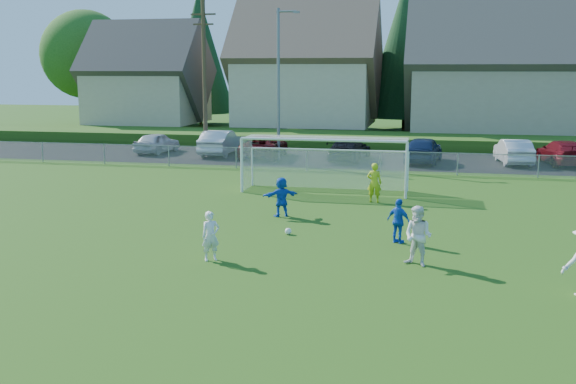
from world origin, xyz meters
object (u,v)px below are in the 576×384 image
(car_a, at_px, (157,143))
(player_white_b, at_px, (418,236))
(car_b, at_px, (220,143))
(car_f, at_px, (513,151))
(player_blue_a, at_px, (399,221))
(car_g, at_px, (563,153))
(goalkeeper, at_px, (374,183))
(player_blue_b, at_px, (281,197))
(soccer_goal, at_px, (326,156))
(car_c, at_px, (264,147))
(soccer_ball, at_px, (288,231))
(car_e, at_px, (423,150))
(car_d, at_px, (349,149))
(player_white_a, at_px, (211,236))

(car_a, bearing_deg, player_white_b, 135.06)
(car_b, relative_size, car_f, 1.10)
(player_blue_a, relative_size, car_g, 0.29)
(goalkeeper, bearing_deg, player_blue_b, 49.99)
(goalkeeper, height_order, soccer_goal, soccer_goal)
(player_blue_a, bearing_deg, car_c, -33.95)
(soccer_ball, distance_m, car_e, 19.26)
(soccer_ball, xyz_separation_m, player_blue_b, (-0.85, 2.72, 0.64))
(soccer_ball, relative_size, car_e, 0.05)
(player_blue_a, distance_m, car_d, 19.66)
(goalkeeper, distance_m, car_c, 15.18)
(player_blue_a, height_order, car_c, player_blue_a)
(player_blue_a, bearing_deg, soccer_ball, 24.99)
(goalkeeper, height_order, car_c, goalkeeper)
(car_b, xyz_separation_m, car_g, (20.79, -0.18, -0.09))
(car_d, bearing_deg, car_a, 1.91)
(car_c, height_order, car_e, car_e)
(player_white_a, relative_size, car_f, 0.33)
(soccer_ball, distance_m, soccer_goal, 8.47)
(soccer_goal, bearing_deg, player_white_b, -68.34)
(player_white_b, height_order, car_e, player_white_b)
(player_white_a, height_order, goalkeeper, goalkeeper)
(player_white_b, relative_size, car_f, 0.39)
(car_a, distance_m, soccer_goal, 17.53)
(car_g, bearing_deg, goalkeeper, 46.49)
(car_b, distance_m, car_c, 3.21)
(car_b, distance_m, car_d, 8.53)
(player_white_a, distance_m, car_d, 22.44)
(car_a, bearing_deg, player_blue_b, 133.03)
(goalkeeper, xyz_separation_m, car_f, (6.94, 13.31, -0.11))
(player_blue_a, distance_m, car_f, 20.61)
(car_b, relative_size, car_e, 1.05)
(car_f, height_order, soccer_goal, soccer_goal)
(player_blue_a, height_order, car_b, car_b)
(goalkeeper, height_order, car_b, goalkeeper)
(player_blue_a, bearing_deg, goalkeeper, -47.97)
(player_white_a, distance_m, car_c, 22.96)
(car_c, bearing_deg, soccer_goal, 115.95)
(car_e, bearing_deg, player_white_b, 97.89)
(soccer_ball, height_order, player_white_b, player_white_b)
(player_white_b, distance_m, car_d, 22.17)
(player_blue_b, distance_m, car_f, 19.59)
(car_b, xyz_separation_m, car_d, (8.48, -0.95, -0.12))
(soccer_ball, height_order, car_f, car_f)
(car_c, height_order, car_g, car_g)
(car_d, distance_m, car_e, 4.41)
(goalkeeper, bearing_deg, car_e, -95.52)
(player_white_b, distance_m, car_e, 21.58)
(car_f, relative_size, car_g, 0.90)
(car_b, bearing_deg, car_g, 177.62)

